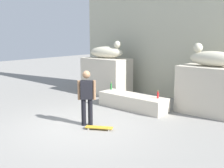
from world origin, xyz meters
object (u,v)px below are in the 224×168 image
at_px(statue_reclining_left, 107,52).
at_px(bottle_green, 111,86).
at_px(statue_reclining_right, 212,58).
at_px(bottle_red, 158,95).
at_px(skater, 87,96).
at_px(skateboard, 99,127).

distance_m(statue_reclining_left, bottle_green, 2.01).
relative_size(statue_reclining_right, bottle_red, 5.89).
bearing_deg(skater, bottle_red, 26.68).
xyz_separation_m(skateboard, bottle_red, (0.40, 2.56, 0.57)).
distance_m(statue_reclining_right, skater, 4.41).
distance_m(statue_reclining_left, statue_reclining_right, 4.73).
distance_m(statue_reclining_right, bottle_red, 2.20).
bearing_deg(skateboard, bottle_green, 94.78).
bearing_deg(skateboard, skater, 145.12).
bearing_deg(bottle_green, bottle_red, -1.86).
relative_size(statue_reclining_left, skater, 1.01).
bearing_deg(skater, statue_reclining_right, 14.42).
height_order(statue_reclining_left, bottle_green, statue_reclining_left).
distance_m(skater, bottle_red, 2.70).
bearing_deg(statue_reclining_right, skater, 57.65).
xyz_separation_m(skater, skateboard, (0.54, -0.05, -0.86)).
height_order(skateboard, bottle_green, bottle_green).
bearing_deg(statue_reclining_right, skateboard, 64.41).
bearing_deg(statue_reclining_left, bottle_green, -56.03).
relative_size(statue_reclining_right, bottle_green, 5.29).
height_order(statue_reclining_left, skater, statue_reclining_left).
relative_size(skater, bottle_red, 6.14).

